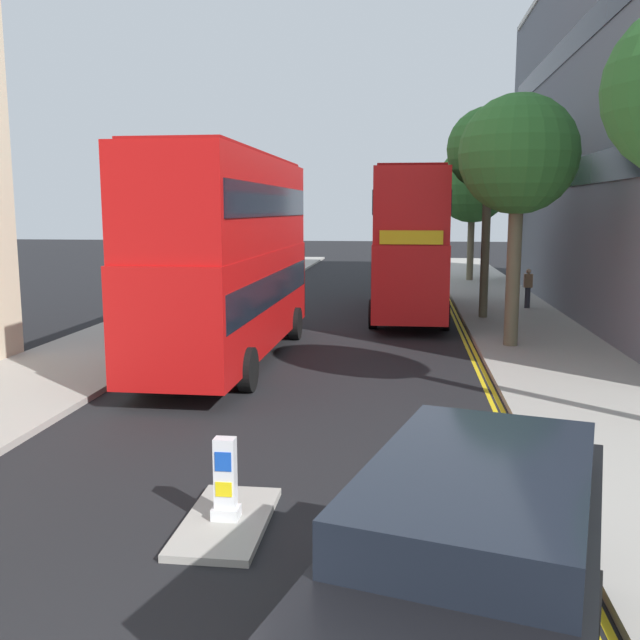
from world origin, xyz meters
name	(u,v)px	position (x,y,z in m)	size (l,w,h in m)	color
sidewalk_right	(554,357)	(6.50, 16.00, 0.07)	(4.00, 80.00, 0.14)	#9E9991
sidewalk_left	(110,347)	(-6.50, 16.00, 0.07)	(4.00, 80.00, 0.14)	#9E9991
kerb_line_outer	(485,374)	(4.40, 14.00, 0.00)	(0.10, 56.00, 0.01)	yellow
kerb_line_inner	(479,374)	(4.24, 14.00, 0.00)	(0.10, 56.00, 0.01)	yellow
traffic_island	(226,522)	(0.00, 4.67, 0.05)	(1.10, 2.20, 0.10)	#9E9991
keep_left_bollard	(225,482)	(0.00, 4.67, 0.61)	(0.36, 0.28, 1.11)	silver
double_decker_bus_away	(230,252)	(-2.46, 14.94, 3.03)	(2.88, 10.83, 5.64)	#B20F0F
double_decker_bus_oncoming	(409,239)	(2.46, 24.02, 3.03)	(2.84, 10.82, 5.64)	red
taxi_minivan	(470,597)	(2.88, 1.40, 1.07)	(3.06, 5.13, 2.12)	black
pedestrian_far	(528,288)	(7.36, 25.73, 0.99)	(0.34, 0.22, 1.62)	#2D2D38
street_tree_near	(489,151)	(5.28, 22.96, 6.29)	(3.05, 3.05, 7.74)	#6B6047
street_tree_far	(473,186)	(6.04, 37.39, 5.48)	(4.19, 4.19, 7.46)	#6B6047
street_tree_distant	(518,156)	(5.50, 17.36, 5.68)	(3.44, 3.44, 7.32)	#6B6047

